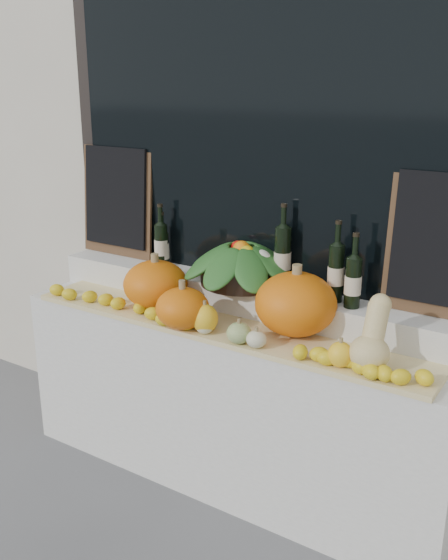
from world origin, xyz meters
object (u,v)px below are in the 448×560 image
at_px(pumpkin_left, 156,284).
at_px(wine_bottle_tall, 282,257).
at_px(butternut_squash, 372,341).
at_px(pumpkin_right, 296,304).
at_px(produce_bowl, 241,263).

relative_size(pumpkin_left, wine_bottle_tall, 0.78).
relative_size(pumpkin_left, butternut_squash, 1.10).
bearing_deg(wine_bottle_tall, butternut_squash, -30.09).
bearing_deg(pumpkin_right, pumpkin_left, -174.70).
bearing_deg(pumpkin_left, produce_bowl, 29.96).
relative_size(butternut_squash, produce_bowl, 0.48).
height_order(pumpkin_right, butternut_squash, butternut_squash).
bearing_deg(produce_bowl, butternut_squash, -20.82).
distance_m(pumpkin_left, produce_bowl, 0.45).
relative_size(pumpkin_right, wine_bottle_tall, 0.89).
bearing_deg(pumpkin_left, pumpkin_right, 5.30).
bearing_deg(butternut_squash, wine_bottle_tall, 149.91).
distance_m(pumpkin_right, produce_bowl, 0.42).
xyz_separation_m(pumpkin_right, wine_bottle_tall, (-0.17, 0.19, 0.15)).
bearing_deg(wine_bottle_tall, pumpkin_right, -47.44).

